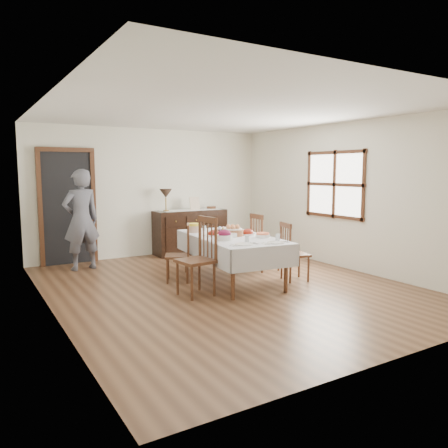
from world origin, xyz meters
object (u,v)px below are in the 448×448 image
dining_table (232,242)px  table_lamp (166,194)px  person (81,216)px  sideboard (190,232)px  chair_left_near (199,256)px  chair_right_far (263,242)px  chair_right_near (292,251)px  chair_left_far (180,252)px

dining_table → table_lamp: size_ratio=4.83×
person → table_lamp: size_ratio=4.14×
sideboard → chair_left_near: bearing=-114.3°
table_lamp → chair_left_near: bearing=-104.6°
chair_right_far → sideboard: bearing=14.0°
chair_left_near → person: (-1.04, 2.48, 0.39)m
person → chair_right_near: bearing=128.8°
chair_left_near → chair_right_near: (1.65, -0.05, -0.09)m
chair_left_far → table_lamp: (0.64, 2.03, 0.81)m
chair_left_near → table_lamp: (0.74, 2.85, 0.72)m
person → table_lamp: person is taller
sideboard → table_lamp: 0.99m
dining_table → chair_left_near: chair_left_near is taller
person → table_lamp: bearing=-176.2°
chair_left_near → person: bearing=-163.5°
person → table_lamp: 1.85m
dining_table → chair_left_far: size_ratio=2.42×
chair_right_near → table_lamp: (-0.91, 2.90, 0.80)m
chair_left_near → table_lamp: size_ratio=2.41×
dining_table → table_lamp: table_lamp is taller
sideboard → table_lamp: size_ratio=3.34×
chair_left_far → chair_right_near: size_ratio=0.98×
chair_right_near → sideboard: (-0.36, 2.92, -0.01)m
dining_table → chair_right_near: chair_right_near is taller
chair_left_far → chair_right_far: (1.58, -0.04, 0.04)m
chair_left_near → chair_left_far: bearing=166.9°
chair_right_far → person: bearing=61.7°
dining_table → person: bearing=136.9°
chair_right_near → sideboard: size_ratio=0.61×
chair_right_far → chair_left_far: bearing=92.3°
chair_left_far → chair_right_far: size_ratio=0.92×
chair_left_far → sideboard: (1.20, 2.05, -0.00)m
sideboard → person: bearing=-170.4°
dining_table → sideboard: bearing=84.1°
chair_left_far → table_lamp: 2.28m
chair_left_far → sideboard: bearing=176.3°
chair_right_near → person: person is taller
chair_right_near → chair_right_far: chair_right_far is taller
chair_left_near → chair_left_far: chair_left_near is taller
chair_right_far → table_lamp: (-0.93, 2.08, 0.77)m
chair_left_far → table_lamp: size_ratio=2.00×
dining_table → person: (-1.83, 2.09, 0.31)m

